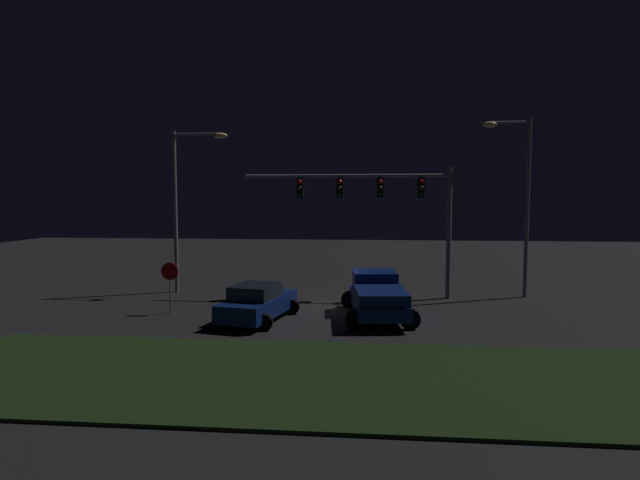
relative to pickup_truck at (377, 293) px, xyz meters
The scene contains 8 objects.
ground_plane 2.98m from the pickup_truck, 140.77° to the left, with size 80.00×80.00×0.00m, color black.
grass_median 8.16m from the pickup_truck, 105.56° to the right, with size 21.87×6.89×0.10m, color black.
pickup_truck is the anchor object (origin of this frame).
car_sedan 4.98m from the pickup_truck, 167.09° to the right, with size 3.06×4.68×1.51m.
traffic_signal_gantry 6.04m from the pickup_truck, 87.17° to the left, with size 10.32×0.56×6.50m.
street_lamp_left 11.94m from the pickup_truck, 153.30° to the left, with size 2.96×0.44×8.47m.
street_lamp_right 9.88m from the pickup_truck, 36.31° to the left, with size 2.37×0.44×8.89m.
stop_sign 8.89m from the pickup_truck, behind, with size 0.76×0.08×2.23m.
Camera 1 is at (1.81, -23.53, 4.93)m, focal length 29.36 mm.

